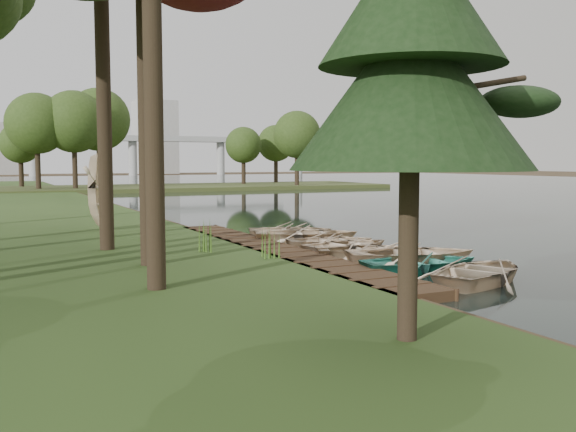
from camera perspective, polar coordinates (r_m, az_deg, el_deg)
name	(u,v)px	position (r m, az deg, el deg)	size (l,w,h in m)	color
ground	(318,254)	(21.86, 2.69, -3.40)	(300.00, 300.00, 0.00)	#3D2F1D
water	(522,199)	(56.20, 20.06, 1.42)	(130.00, 200.00, 0.05)	black
boardwalk	(275,253)	(21.13, -1.13, -3.27)	(1.60, 16.00, 0.30)	#372515
peninsula	(164,188)	(71.45, -11.00, 2.47)	(50.00, 14.00, 0.45)	#3C461F
far_trees	(132,130)	(70.68, -13.72, 7.43)	(45.60, 5.60, 8.80)	black
bridge	(96,142)	(140.88, -16.74, 6.30)	(95.90, 4.00, 8.60)	#A5A5A0
building_a	(155,137)	(164.14, -11.74, 6.85)	(10.00, 8.00, 18.00)	#A5A5A0
building_b	(1,149)	(164.10, -24.14, 5.48)	(8.00, 8.00, 12.00)	#A5A5A0
rowboat_0	(482,268)	(17.20, 16.88, -4.46)	(2.55, 3.57, 0.74)	beige
rowboat_1	(422,260)	(18.28, 11.85, -3.85)	(2.47, 3.46, 0.72)	teal
rowboat_2	(412,252)	(19.55, 10.96, -3.12)	(2.81, 3.94, 0.82)	beige
rowboat_3	(368,248)	(20.60, 7.12, -2.83)	(2.38, 3.33, 0.69)	beige
rowboat_4	(349,243)	(21.77, 5.40, -2.40)	(2.38, 3.33, 0.69)	beige
rowboat_5	(331,239)	(22.97, 3.82, -2.05)	(2.25, 3.15, 0.65)	beige
rowboat_6	(307,232)	(24.36, 1.66, -1.45)	(2.82, 3.95, 0.82)	beige
rowboat_7	(291,229)	(26.08, 0.23, -1.15)	(2.43, 3.40, 0.70)	beige
stored_rowboat	(102,223)	(27.35, -16.23, -0.59)	(2.26, 3.16, 0.65)	beige
pine_tree	(412,38)	(10.44, 10.93, 15.29)	(3.80, 3.80, 7.81)	black
reeds_0	(270,242)	(19.03, -1.62, -2.35)	(0.60, 0.60, 0.90)	#3F661E
reeds_1	(208,236)	(20.31, -7.08, -1.78)	(0.60, 0.60, 1.00)	#3F661E
reeds_2	(146,226)	(24.46, -12.51, -0.85)	(0.60, 0.60, 0.90)	#3F661E
reeds_3	(151,217)	(27.05, -12.10, -0.09)	(0.60, 0.60, 1.10)	#3F661E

